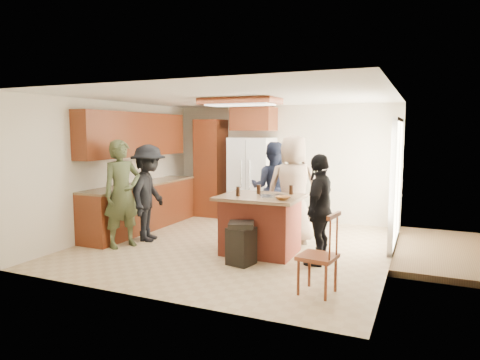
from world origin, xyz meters
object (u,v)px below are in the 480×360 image
at_px(person_side_right, 319,209).
at_px(trash_bin, 241,243).
at_px(refrigerator, 252,179).
at_px(spindle_chair, 319,257).
at_px(person_behind_right, 293,189).
at_px(person_counter, 149,193).
at_px(person_behind_left, 273,188).
at_px(person_front_left, 122,194).
at_px(kitchen_island, 261,224).

xyz_separation_m(person_side_right, trash_bin, (-1.03, -0.49, -0.49)).
relative_size(refrigerator, spindle_chair, 1.81).
height_order(person_behind_right, refrigerator, person_behind_right).
relative_size(person_side_right, person_counter, 0.95).
bearing_deg(person_behind_left, person_counter, 26.24).
height_order(person_front_left, refrigerator, person_front_left).
height_order(person_behind_left, kitchen_island, person_behind_left).
distance_m(person_behind_left, kitchen_island, 1.46).
height_order(person_front_left, trash_bin, person_front_left).
bearing_deg(person_behind_right, person_counter, 3.80).
relative_size(person_side_right, kitchen_island, 1.27).
bearing_deg(person_behind_left, refrigerator, -61.80).
distance_m(person_side_right, trash_bin, 1.24).
xyz_separation_m(person_counter, kitchen_island, (2.10, 0.04, -0.38)).
height_order(person_behind_right, person_counter, person_behind_right).
bearing_deg(person_side_right, person_counter, -89.91).
bearing_deg(person_front_left, kitchen_island, -51.22).
distance_m(refrigerator, spindle_chair, 4.39).
height_order(person_counter, kitchen_island, person_counter).
height_order(person_front_left, person_counter, person_front_left).
bearing_deg(person_counter, spindle_chair, -125.93).
relative_size(person_behind_right, refrigerator, 1.05).
bearing_deg(refrigerator, person_behind_left, -50.20).
relative_size(person_behind_right, person_side_right, 1.16).
distance_m(refrigerator, kitchen_island, 2.63).
relative_size(person_behind_left, trash_bin, 2.77).
bearing_deg(kitchen_island, person_behind_left, 101.58).
relative_size(person_side_right, trash_bin, 2.57).
bearing_deg(person_front_left, person_behind_right, -36.49).
xyz_separation_m(person_front_left, kitchen_island, (2.26, 0.56, -0.43)).
bearing_deg(person_front_left, person_side_right, -58.21).
bearing_deg(refrigerator, person_counter, -112.87).
relative_size(person_behind_right, spindle_chair, 1.89).
distance_m(person_behind_left, spindle_chair, 3.14).
distance_m(person_behind_left, person_side_right, 2.00).
height_order(person_counter, trash_bin, person_counter).
relative_size(trash_bin, spindle_chair, 0.63).
height_order(person_front_left, person_behind_left, person_front_left).
relative_size(person_counter, spindle_chair, 1.72).
distance_m(person_counter, kitchen_island, 2.14).
xyz_separation_m(person_behind_right, person_counter, (-2.39, -0.87, -0.09)).
bearing_deg(person_behind_right, kitchen_island, 54.87).
height_order(person_behind_left, person_counter, person_behind_left).
bearing_deg(person_behind_left, person_behind_right, 124.47).
bearing_deg(person_behind_left, trash_bin, 84.89).
relative_size(person_front_left, spindle_chair, 1.81).
bearing_deg(trash_bin, spindle_chair, -27.23).
xyz_separation_m(trash_bin, spindle_chair, (1.30, -0.67, 0.13)).
xyz_separation_m(person_front_left, person_counter, (0.16, 0.53, -0.05)).
height_order(person_side_right, person_counter, person_counter).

